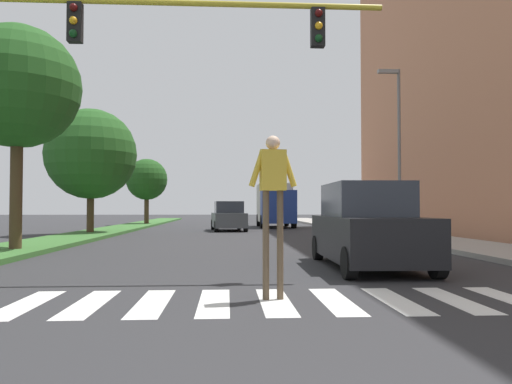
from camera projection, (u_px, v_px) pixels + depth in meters
ground_plane at (239, 231)px, 29.88m from camera, size 140.00×140.00×0.00m
crosswalk at (275, 301)px, 7.35m from camera, size 7.65×2.20×0.01m
median_strip at (105, 231)px, 27.45m from camera, size 2.59×64.00×0.15m
tree_mid at (18, 87)px, 15.23m from camera, size 3.76×3.76×6.84m
tree_far at (91, 154)px, 25.52m from camera, size 4.63×4.63×6.31m
tree_distant at (147, 180)px, 39.41m from camera, size 3.26×3.26×5.11m
sidewalk_right at (372, 231)px, 28.32m from camera, size 3.00×64.00×0.15m
traffic_light_gantry at (73, 59)px, 9.93m from camera, size 9.02×0.30×6.00m
street_lamp_right at (397, 137)px, 22.41m from camera, size 1.02×0.24×7.50m
pedestrian_performer at (273, 190)px, 7.57m from camera, size 0.75×0.28×2.49m
suv_crossing at (367, 227)px, 11.58m from camera, size 2.04×4.63×1.97m
sedan_midblock at (229, 217)px, 30.02m from camera, size 2.24×4.46×1.77m
truck_box_delivery at (275, 204)px, 35.66m from camera, size 2.40×6.20×3.10m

